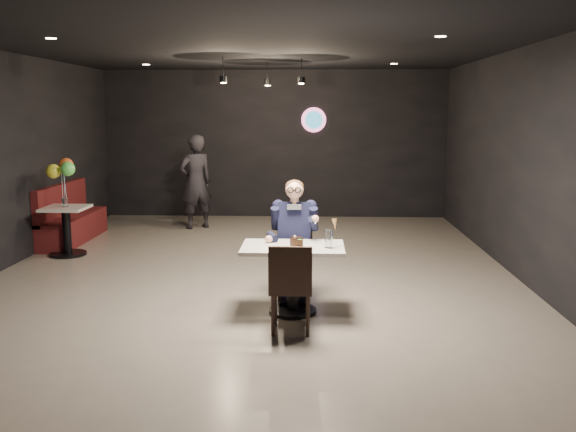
{
  "coord_description": "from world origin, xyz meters",
  "views": [
    {
      "loc": [
        0.8,
        -8.06,
        2.19
      ],
      "look_at": [
        0.51,
        -1.06,
        0.97
      ],
      "focal_mm": 38.0,
      "sensor_mm": 36.0,
      "label": 1
    }
  ],
  "objects_px": {
    "main_table": "(293,279)",
    "chair_near": "(291,286)",
    "side_table": "(67,230)",
    "balloon_vase": "(65,202)",
    "passerby": "(196,182)",
    "sundae_glass": "(329,239)",
    "seated_man": "(294,238)",
    "booth_bench": "(73,213)",
    "chair_far": "(294,260)"
  },
  "relations": [
    {
      "from": "chair_far",
      "to": "booth_bench",
      "type": "relative_size",
      "value": 0.47
    },
    {
      "from": "seated_man",
      "to": "sundae_glass",
      "type": "height_order",
      "value": "seated_man"
    },
    {
      "from": "seated_man",
      "to": "sundae_glass",
      "type": "xyz_separation_m",
      "value": [
        0.38,
        -0.63,
        0.12
      ]
    },
    {
      "from": "balloon_vase",
      "to": "passerby",
      "type": "bearing_deg",
      "value": 55.23
    },
    {
      "from": "chair_far",
      "to": "sundae_glass",
      "type": "distance_m",
      "value": 0.83
    },
    {
      "from": "main_table",
      "to": "balloon_vase",
      "type": "height_order",
      "value": "balloon_vase"
    },
    {
      "from": "chair_near",
      "to": "main_table",
      "type": "bearing_deg",
      "value": 90.11
    },
    {
      "from": "sundae_glass",
      "to": "side_table",
      "type": "distance_m",
      "value": 4.73
    },
    {
      "from": "main_table",
      "to": "sundae_glass",
      "type": "bearing_deg",
      "value": -11.51
    },
    {
      "from": "passerby",
      "to": "booth_bench",
      "type": "bearing_deg",
      "value": -0.76
    },
    {
      "from": "chair_far",
      "to": "passerby",
      "type": "height_order",
      "value": "passerby"
    },
    {
      "from": "sundae_glass",
      "to": "passerby",
      "type": "bearing_deg",
      "value": 115.77
    },
    {
      "from": "chair_far",
      "to": "passerby",
      "type": "distance_m",
      "value": 4.7
    },
    {
      "from": "main_table",
      "to": "booth_bench",
      "type": "bearing_deg",
      "value": 137.23
    },
    {
      "from": "main_table",
      "to": "booth_bench",
      "type": "height_order",
      "value": "booth_bench"
    },
    {
      "from": "main_table",
      "to": "balloon_vase",
      "type": "relative_size",
      "value": 8.05
    },
    {
      "from": "balloon_vase",
      "to": "seated_man",
      "type": "bearing_deg",
      "value": -29.47
    },
    {
      "from": "main_table",
      "to": "side_table",
      "type": "height_order",
      "value": "side_table"
    },
    {
      "from": "seated_man",
      "to": "side_table",
      "type": "relative_size",
      "value": 1.84
    },
    {
      "from": "sundae_glass",
      "to": "chair_far",
      "type": "bearing_deg",
      "value": 121.28
    },
    {
      "from": "sundae_glass",
      "to": "balloon_vase",
      "type": "bearing_deg",
      "value": 146.16
    },
    {
      "from": "balloon_vase",
      "to": "passerby",
      "type": "height_order",
      "value": "passerby"
    },
    {
      "from": "main_table",
      "to": "seated_man",
      "type": "distance_m",
      "value": 0.65
    },
    {
      "from": "balloon_vase",
      "to": "chair_far",
      "type": "bearing_deg",
      "value": -29.47
    },
    {
      "from": "main_table",
      "to": "passerby",
      "type": "bearing_deg",
      "value": 112.35
    },
    {
      "from": "seated_man",
      "to": "sundae_glass",
      "type": "bearing_deg",
      "value": -58.72
    },
    {
      "from": "main_table",
      "to": "chair_near",
      "type": "bearing_deg",
      "value": -90.0
    },
    {
      "from": "booth_bench",
      "to": "passerby",
      "type": "bearing_deg",
      "value": 33.86
    },
    {
      "from": "chair_near",
      "to": "side_table",
      "type": "relative_size",
      "value": 1.17
    },
    {
      "from": "seated_man",
      "to": "passerby",
      "type": "height_order",
      "value": "passerby"
    },
    {
      "from": "main_table",
      "to": "booth_bench",
      "type": "xyz_separation_m",
      "value": [
        -3.83,
        3.55,
        0.11
      ]
    },
    {
      "from": "chair_near",
      "to": "balloon_vase",
      "type": "height_order",
      "value": "chair_near"
    },
    {
      "from": "main_table",
      "to": "chair_far",
      "type": "relative_size",
      "value": 1.2
    },
    {
      "from": "chair_near",
      "to": "seated_man",
      "type": "xyz_separation_m",
      "value": [
        0.0,
        1.1,
        0.26
      ]
    },
    {
      "from": "chair_far",
      "to": "chair_near",
      "type": "height_order",
      "value": "same"
    },
    {
      "from": "side_table",
      "to": "main_table",
      "type": "bearing_deg",
      "value": -35.78
    },
    {
      "from": "side_table",
      "to": "passerby",
      "type": "distance_m",
      "value": 2.78
    },
    {
      "from": "seated_man",
      "to": "side_table",
      "type": "bearing_deg",
      "value": 150.53
    },
    {
      "from": "seated_man",
      "to": "booth_bench",
      "type": "height_order",
      "value": "seated_man"
    },
    {
      "from": "booth_bench",
      "to": "passerby",
      "type": "xyz_separation_m",
      "value": [
        1.86,
        1.25,
        0.39
      ]
    },
    {
      "from": "sundae_glass",
      "to": "booth_bench",
      "type": "relative_size",
      "value": 0.1
    },
    {
      "from": "booth_bench",
      "to": "balloon_vase",
      "type": "bearing_deg",
      "value": -73.3
    },
    {
      "from": "seated_man",
      "to": "passerby",
      "type": "bearing_deg",
      "value": 114.91
    },
    {
      "from": "booth_bench",
      "to": "side_table",
      "type": "distance_m",
      "value": 1.05
    },
    {
      "from": "main_table",
      "to": "chair_near",
      "type": "relative_size",
      "value": 1.2
    },
    {
      "from": "booth_bench",
      "to": "balloon_vase",
      "type": "xyz_separation_m",
      "value": [
        0.3,
        -1.0,
        0.33
      ]
    },
    {
      "from": "sundae_glass",
      "to": "side_table",
      "type": "relative_size",
      "value": 0.24
    },
    {
      "from": "main_table",
      "to": "passerby",
      "type": "relative_size",
      "value": 0.63
    },
    {
      "from": "passerby",
      "to": "main_table",
      "type": "bearing_deg",
      "value": 77.73
    },
    {
      "from": "main_table",
      "to": "chair_near",
      "type": "xyz_separation_m",
      "value": [
        0.0,
        -0.55,
        0.09
      ]
    }
  ]
}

